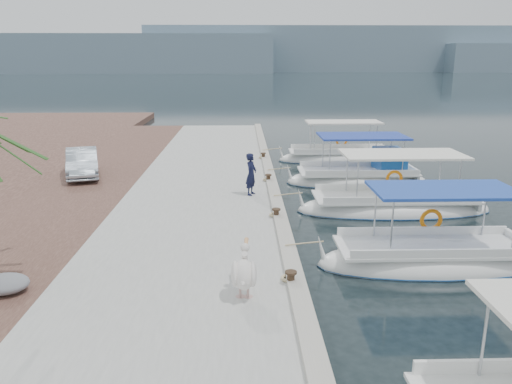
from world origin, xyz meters
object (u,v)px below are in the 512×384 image
(fishing_caique_c, at_px, (394,208))
(fishing_caique_e, at_px, (339,159))
(fishing_caique_d, at_px, (359,179))
(parked_car, at_px, (82,163))
(pelican, at_px, (244,273))
(fishing_caique_b, at_px, (431,261))
(fisherman, at_px, (251,174))

(fishing_caique_c, relative_size, fishing_caique_e, 1.08)
(fishing_caique_c, distance_m, fishing_caique_d, 4.44)
(fishing_caique_e, relative_size, parked_car, 1.82)
(fishing_caique_c, bearing_deg, pelican, -126.06)
(fishing_caique_e, bearing_deg, fishing_caique_d, -90.41)
(fishing_caique_b, height_order, fishing_caique_d, same)
(fishing_caique_d, relative_size, parked_car, 1.75)
(fishing_caique_b, bearing_deg, pelican, -152.46)
(pelican, relative_size, parked_car, 0.39)
(fishing_caique_c, height_order, fisherman, fishing_caique_c)
(fishing_caique_c, xyz_separation_m, parked_car, (-12.87, 4.05, 0.99))
(fisherman, bearing_deg, fishing_caique_e, -7.05)
(fishing_caique_c, xyz_separation_m, fisherman, (-5.40, 0.70, 1.19))
(fishing_caique_b, relative_size, parked_car, 1.72)
(fishing_caique_e, distance_m, pelican, 18.27)
(pelican, bearing_deg, parked_car, 120.97)
(fisherman, bearing_deg, fishing_caique_c, -74.34)
(fishing_caique_b, bearing_deg, fisherman, 130.36)
(fishing_caique_c, height_order, fishing_caique_e, same)
(fishing_caique_b, xyz_separation_m, fisherman, (-4.94, 5.81, 1.19))
(fishing_caique_b, xyz_separation_m, fishing_caique_d, (0.15, 9.55, 0.07))
(fishing_caique_e, xyz_separation_m, parked_car, (-12.60, -5.50, 0.99))
(fishing_caique_e, height_order, fisherman, fishing_caique_e)
(pelican, height_order, parked_car, parked_car)
(fishing_caique_c, distance_m, fishing_caique_e, 9.56)
(fishing_caique_b, distance_m, parked_car, 15.46)
(fishing_caique_d, bearing_deg, fishing_caique_c, -85.99)
(pelican, bearing_deg, fishing_caique_d, 66.24)
(pelican, distance_m, parked_car, 13.89)
(fishing_caique_d, relative_size, pelican, 4.51)
(fishing_caique_d, xyz_separation_m, fishing_caique_e, (0.04, 5.12, -0.07))
(fishing_caique_e, relative_size, fisherman, 4.20)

